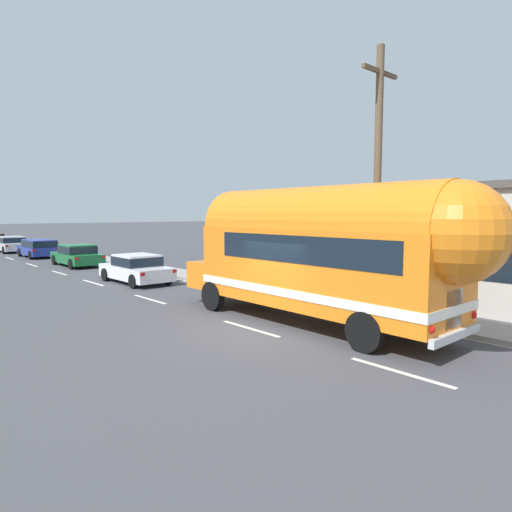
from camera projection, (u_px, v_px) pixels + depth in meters
ground_plane at (259, 331)px, 12.62m from camera, size 300.00×300.00×0.00m
lane_markings at (135, 276)px, 23.64m from camera, size 3.73×80.00×0.01m
sidewalk_slab at (194, 276)px, 23.04m from camera, size 1.90×90.00×0.15m
roadside_building at (487, 239)px, 20.40m from camera, size 13.96×15.16×4.34m
utility_pole at (377, 179)px, 14.05m from camera, size 1.80×0.24×8.50m
painted_bus at (327, 249)px, 12.86m from camera, size 2.67×10.74×4.12m
car_lead at (136, 268)px, 21.36m from camera, size 1.98×4.40×1.37m
car_second at (77, 254)px, 28.21m from camera, size 2.07×4.72×1.37m
car_third at (39, 247)px, 33.69m from camera, size 2.05×4.45×1.37m
car_fourth at (12, 244)px, 38.25m from camera, size 2.11×4.54×1.37m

